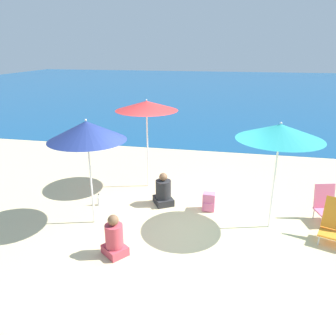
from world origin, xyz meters
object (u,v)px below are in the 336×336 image
water_bottle (99,201)px  beach_umbrella_navy (87,131)px  beach_umbrella_teal (280,132)px  person_seated_far (114,239)px  backpack_pink (209,202)px  person_seated_near (163,192)px  beach_umbrella_red (147,106)px  beach_chair_pink (326,204)px  beach_chair_orange (336,223)px

water_bottle → beach_umbrella_navy: bearing=-74.1°
beach_umbrella_navy → water_bottle: size_ratio=7.73×
beach_umbrella_teal → person_seated_far: beach_umbrella_teal is taller
backpack_pink → water_bottle: backpack_pink is taller
person_seated_near → backpack_pink: bearing=-35.8°
beach_umbrella_red → person_seated_far: beach_umbrella_red is taller
beach_umbrella_red → beach_chair_pink: 4.59m
beach_chair_pink → beach_chair_orange: (0.00, -0.79, 0.00)m
beach_chair_pink → backpack_pink: (-2.44, -0.02, -0.18)m
beach_chair_orange → person_seated_near: 3.61m
beach_umbrella_navy → person_seated_far: (0.82, -0.99, -1.65)m
beach_umbrella_teal → person_seated_far: bearing=-150.9°
beach_umbrella_navy → beach_umbrella_teal: beach_umbrella_navy is taller
beach_umbrella_red → person_seated_far: (0.21, -3.08, -1.80)m
beach_umbrella_navy → beach_umbrella_red: bearing=73.7°
person_seated_near → water_bottle: bearing=163.1°
beach_chair_orange → backpack_pink: (-2.44, 0.77, -0.18)m
person_seated_near → beach_umbrella_navy: bearing=-168.6°
beach_umbrella_navy → beach_chair_pink: bearing=12.6°
beach_umbrella_teal → beach_chair_orange: (1.16, -0.28, -1.61)m
person_seated_far → water_bottle: size_ratio=2.74×
person_seated_near → person_seated_far: (-0.41, -2.11, 0.01)m
beach_umbrella_teal → beach_chair_pink: 2.05m
beach_umbrella_navy → backpack_pink: size_ratio=5.42×
person_seated_near → backpack_pink: (1.06, -0.09, -0.10)m
beach_chair_pink → beach_umbrella_navy: bearing=178.0°
beach_umbrella_teal → person_seated_near: 2.95m
person_seated_near → person_seated_far: 2.15m
backpack_pink → beach_umbrella_teal: bearing=-21.0°
beach_umbrella_red → backpack_pink: size_ratio=5.62×
beach_chair_orange → beach_chair_pink: bearing=110.7°
person_seated_far → person_seated_near: bearing=26.5°
person_seated_near → backpack_pink: size_ratio=1.91×
person_seated_far → water_bottle: bearing=68.3°
person_seated_far → backpack_pink: bearing=1.5°
beach_chair_orange → beach_umbrella_navy: bearing=-156.3°
water_bottle → beach_umbrella_red: bearing=58.0°
beach_umbrella_red → water_bottle: 2.54m
beach_umbrella_teal → beach_chair_orange: bearing=-13.5°
backpack_pink → beach_chair_orange: bearing=-17.5°
beach_chair_pink → water_bottle: 4.97m
beach_umbrella_navy → beach_umbrella_teal: (3.58, 0.55, 0.03)m
beach_umbrella_red → backpack_pink: 2.76m
beach_umbrella_navy → beach_chair_orange: size_ratio=2.72×
beach_chair_pink → person_seated_far: 4.42m
beach_chair_pink → beach_umbrella_red: bearing=151.3°
beach_chair_orange → water_bottle: (-4.96, 0.49, -0.27)m
beach_chair_orange → person_seated_near: (-3.50, 0.86, -0.08)m
beach_umbrella_navy → water_bottle: beach_umbrella_navy is taller
beach_umbrella_navy → beach_chair_orange: beach_umbrella_navy is taller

